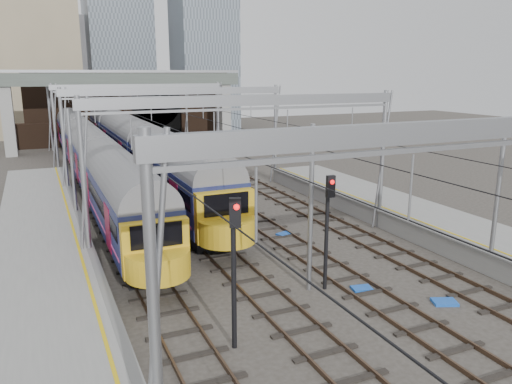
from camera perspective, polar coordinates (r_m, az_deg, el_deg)
name	(u,v)px	position (r m, az deg, el deg)	size (l,w,h in m)	color
ground	(334,309)	(20.11, 8.95, -13.10)	(160.00, 160.00, 0.00)	#38332D
platform_left	(48,319)	(19.39, -22.65, -13.27)	(4.32, 55.00, 1.12)	gray
tracks	(210,212)	(32.85, -5.33, -2.35)	(14.40, 80.00, 0.22)	#4C3828
overhead_line	(179,106)	(37.89, -8.75, 9.73)	(16.80, 80.00, 8.00)	gray
retaining_wall	(128,109)	(68.04, -14.46, 9.17)	(28.00, 2.75, 9.00)	black
overbridge	(123,87)	(61.82, -14.97, 11.48)	(28.00, 3.00, 9.25)	gray
city_skyline	(111,20)	(86.79, -16.28, 18.35)	(37.50, 27.50, 60.00)	tan
train_main	(114,132)	(57.31, -15.91, 6.63)	(3.03, 69.89, 5.13)	black
train_second	(90,153)	(43.50, -18.48, 4.24)	(2.79, 48.40, 4.80)	black
signal_near_left	(234,256)	(16.01, -2.50, -7.36)	(0.41, 0.48, 5.20)	black
signal_near_centre	(328,219)	(20.65, 8.22, -3.06)	(0.36, 0.47, 4.95)	black
equip_cover_a	(362,288)	(21.96, 11.98, -10.73)	(0.83, 0.59, 0.10)	blue
equip_cover_b	(284,234)	(28.38, 3.24, -4.81)	(0.81, 0.57, 0.10)	blue
equip_cover_c	(445,302)	(21.66, 20.74, -11.68)	(0.94, 0.66, 0.11)	blue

